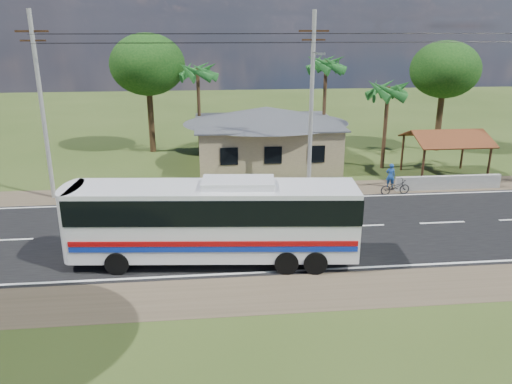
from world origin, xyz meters
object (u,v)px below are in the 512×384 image
coach_bus (215,216)px  motorcycle (395,187)px  waiting_shed (446,138)px  person (391,176)px

coach_bus → motorcycle: 14.19m
waiting_shed → coach_bus: 20.12m
coach_bus → person: (11.63, 9.71, -1.39)m
motorcycle → person: bearing=-12.6°
waiting_shed → motorcycle: size_ratio=2.74×
waiting_shed → motorcycle: 6.43m
person → coach_bus: bearing=52.3°
coach_bus → motorcycle: (11.42, 8.25, -1.70)m
waiting_shed → coach_bus: coach_bus is taller
motorcycle → waiting_shed: bearing=-57.4°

